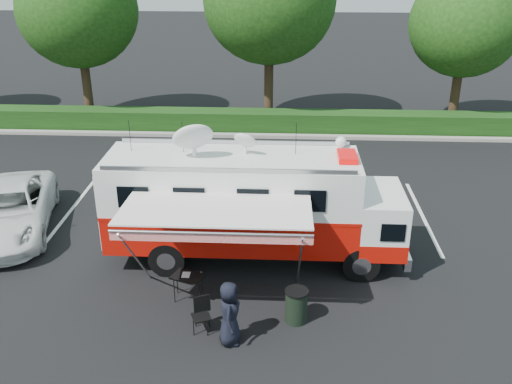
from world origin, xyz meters
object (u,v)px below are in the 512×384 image
white_suv (12,231)px  trash_bin (296,306)px  folding_table (188,277)px  command_truck (253,205)px

white_suv → trash_bin: bearing=-39.3°
white_suv → trash_bin: size_ratio=6.25×
folding_table → trash_bin: (2.78, -0.82, -0.19)m
command_truck → folding_table: (-1.55, -2.09, -1.10)m
white_suv → command_truck: bearing=-23.7°
trash_bin → folding_table: bearing=163.5°
folding_table → command_truck: bearing=53.4°
trash_bin → white_suv: bearing=155.0°
command_truck → white_suv: size_ratio=1.54×
white_suv → trash_bin: 9.94m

